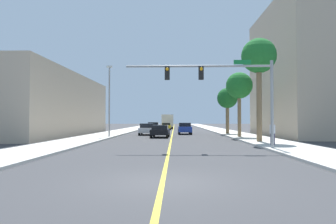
# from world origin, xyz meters

# --- Properties ---
(ground) EXTENTS (192.00, 192.00, 0.00)m
(ground) POSITION_xyz_m (0.00, 42.00, 0.00)
(ground) COLOR #38383A
(sidewalk_left) EXTENTS (3.91, 168.00, 0.15)m
(sidewalk_left) POSITION_xyz_m (-8.08, 42.00, 0.07)
(sidewalk_left) COLOR beige
(sidewalk_left) RESTS_ON ground
(sidewalk_right) EXTENTS (3.91, 168.00, 0.15)m
(sidewalk_right) POSITION_xyz_m (8.08, 42.00, 0.07)
(sidewalk_right) COLOR beige
(sidewalk_right) RESTS_ON ground
(lane_marking_center) EXTENTS (0.16, 144.00, 0.01)m
(lane_marking_center) POSITION_xyz_m (0.00, 42.00, 0.00)
(lane_marking_center) COLOR yellow
(lane_marking_center) RESTS_ON ground
(building_left_near) EXTENTS (14.64, 27.49, 7.45)m
(building_left_near) POSITION_xyz_m (-18.51, 28.82, 3.73)
(building_left_near) COLOR tan
(building_left_near) RESTS_ON ground
(building_right_near) EXTENTS (13.74, 17.72, 15.10)m
(building_right_near) POSITION_xyz_m (18.06, 27.26, 7.55)
(building_right_near) COLOR tan
(building_right_near) RESTS_ON ground
(traffic_signal_mast) EXTENTS (9.37, 0.36, 5.58)m
(traffic_signal_mast) POSITION_xyz_m (3.54, 10.37, 4.28)
(traffic_signal_mast) COLOR gray
(traffic_signal_mast) RESTS_ON sidewalk_right
(street_lamp) EXTENTS (0.56, 0.28, 7.52)m
(street_lamp) POSITION_xyz_m (-6.62, 23.67, 4.33)
(street_lamp) COLOR gray
(street_lamp) RESTS_ON sidewalk_left
(palm_near) EXTENTS (2.85, 2.85, 8.44)m
(palm_near) POSITION_xyz_m (7.25, 16.17, 6.98)
(palm_near) COLOR brown
(palm_near) RESTS_ON sidewalk_right
(palm_mid) EXTENTS (2.77, 2.77, 6.75)m
(palm_mid) POSITION_xyz_m (7.11, 23.51, 5.41)
(palm_mid) COLOR brown
(palm_mid) RESTS_ON sidewalk_right
(palm_far) EXTENTS (2.61, 2.61, 5.85)m
(palm_far) POSITION_xyz_m (7.07, 30.85, 4.59)
(palm_far) COLOR brown
(palm_far) RESTS_ON sidewalk_right
(car_silver) EXTENTS (1.94, 4.61, 1.45)m
(car_silver) POSITION_xyz_m (-3.18, 30.17, 0.75)
(car_silver) COLOR #BCBCC1
(car_silver) RESTS_ON ground
(car_yellow) EXTENTS (1.79, 4.19, 1.31)m
(car_yellow) POSITION_xyz_m (-1.31, 49.69, 0.70)
(car_yellow) COLOR gold
(car_yellow) RESTS_ON ground
(car_blue) EXTENTS (1.78, 4.48, 1.51)m
(car_blue) POSITION_xyz_m (1.65, 32.28, 0.78)
(car_blue) COLOR #1E389E
(car_blue) RESTS_ON ground
(car_black) EXTENTS (2.01, 4.30, 1.34)m
(car_black) POSITION_xyz_m (-1.23, 24.50, 0.71)
(car_black) COLOR black
(car_black) RESTS_ON ground
(car_gray) EXTENTS (1.85, 3.93, 1.50)m
(car_gray) POSITION_xyz_m (-3.24, 42.37, 0.77)
(car_gray) COLOR slate
(car_gray) RESTS_ON ground
(delivery_truck) EXTENTS (2.65, 8.35, 2.97)m
(delivery_truck) POSITION_xyz_m (-1.31, 58.20, 1.60)
(delivery_truck) COLOR silver
(delivery_truck) RESTS_ON ground
(pedestrian) EXTENTS (0.38, 0.38, 1.64)m
(pedestrian) POSITION_xyz_m (7.26, 12.72, 0.97)
(pedestrian) COLOR #3F3859
(pedestrian) RESTS_ON sidewalk_right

